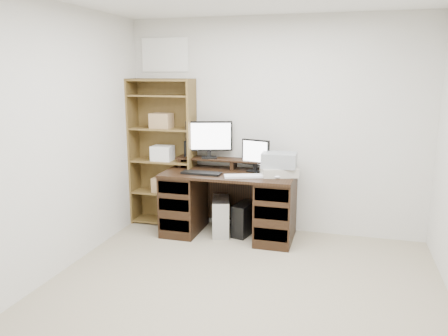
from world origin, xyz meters
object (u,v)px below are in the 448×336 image
at_px(printer, 279,171).
at_px(bookshelf, 163,151).
at_px(desk, 229,203).
at_px(monitor_small, 255,154).
at_px(tower_black, 244,219).
at_px(tower_silver, 221,216).
at_px(monitor_wide, 209,138).

height_order(printer, bookshelf, bookshelf).
distance_m(desk, monitor_small, 0.64).
bearing_deg(tower_black, tower_silver, -157.39).
relative_size(printer, tower_black, 0.96).
relative_size(monitor_wide, printer, 1.39).
xyz_separation_m(tower_silver, tower_black, (0.27, 0.05, -0.03)).
bearing_deg(bookshelf, tower_black, -8.13).
xyz_separation_m(desk, printer, (0.57, 0.01, 0.41)).
bearing_deg(bookshelf, tower_silver, -14.20).
relative_size(monitor_small, printer, 0.96).
bearing_deg(desk, monitor_small, 27.40).
bearing_deg(tower_silver, tower_black, -5.71).
distance_m(printer, tower_black, 0.73).
distance_m(monitor_wide, tower_black, 1.05).
bearing_deg(monitor_wide, printer, -29.96).
height_order(desk, printer, printer).
relative_size(desk, tower_silver, 3.49).
xyz_separation_m(printer, tower_black, (-0.40, 0.05, -0.61)).
bearing_deg(tower_silver, bookshelf, 149.81).
height_order(monitor_wide, monitor_small, monitor_wide).
bearing_deg(tower_black, monitor_small, 49.61).
distance_m(printer, bookshelf, 1.49).
height_order(monitor_small, printer, monitor_small).
height_order(tower_black, bookshelf, bookshelf).
bearing_deg(tower_silver, desk, -22.40).
xyz_separation_m(monitor_small, tower_silver, (-0.38, -0.13, -0.74)).
relative_size(monitor_wide, tower_black, 1.33).
bearing_deg(monitor_small, printer, -8.13).
bearing_deg(tower_black, printer, 5.58).
bearing_deg(desk, tower_silver, 173.59).
height_order(monitor_small, tower_silver, monitor_small).
bearing_deg(monitor_wide, tower_silver, -61.61).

